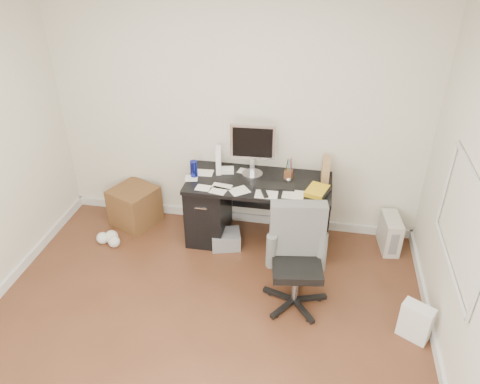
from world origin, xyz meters
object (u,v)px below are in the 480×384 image
object	(u,v)px
lcd_monitor	(253,150)
wicker_basket	(135,206)
office_chair	(297,261)
keyboard	(274,186)
pc_tower	(390,233)
desk	(258,209)

from	to	relation	value
lcd_monitor	wicker_basket	bearing A→B (deg)	179.15
lcd_monitor	office_chair	distance (m)	1.30
keyboard	wicker_basket	bearing A→B (deg)	171.20
wicker_basket	lcd_monitor	bearing A→B (deg)	2.18
keyboard	office_chair	world-z (taller)	office_chair
pc_tower	wicker_basket	distance (m)	2.87
keyboard	pc_tower	bearing A→B (deg)	5.66
desk	keyboard	size ratio (longest dim) A/B	3.59
lcd_monitor	keyboard	world-z (taller)	lcd_monitor
desk	pc_tower	size ratio (longest dim) A/B	3.88
keyboard	wicker_basket	xyz separation A→B (m)	(-1.62, 0.16, -0.53)
desk	office_chair	bearing A→B (deg)	-62.28
office_chair	wicker_basket	bearing A→B (deg)	144.34
wicker_basket	keyboard	bearing A→B (deg)	-5.63
desk	lcd_monitor	xyz separation A→B (m)	(-0.09, 0.12, 0.64)
keyboard	pc_tower	xyz separation A→B (m)	(1.25, 0.19, -0.57)
lcd_monitor	desk	bearing A→B (deg)	-56.79
desk	pc_tower	bearing A→B (deg)	4.24
keyboard	pc_tower	world-z (taller)	keyboard
lcd_monitor	wicker_basket	world-z (taller)	lcd_monitor
keyboard	pc_tower	distance (m)	1.39
desk	wicker_basket	bearing A→B (deg)	177.19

